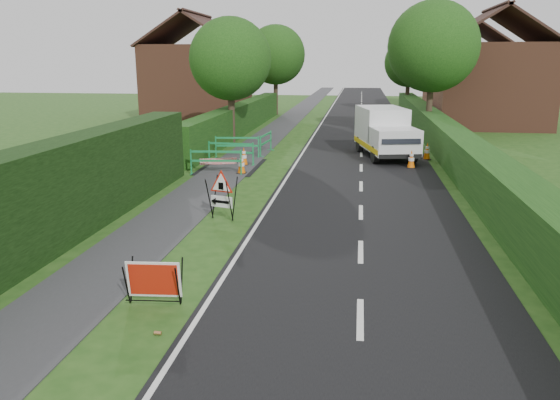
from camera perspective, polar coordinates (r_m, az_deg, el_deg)
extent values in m
plane|color=#1F4714|center=(12.47, -3.22, -6.47)|extent=(120.00, 120.00, 0.00)
cube|color=black|center=(46.62, 8.51, 8.82)|extent=(6.00, 90.00, 0.02)
cube|color=#2D2D30|center=(46.93, 1.70, 9.01)|extent=(2.00, 90.00, 0.02)
cube|color=black|center=(14.29, -23.35, -4.93)|extent=(1.10, 18.00, 2.50)
cube|color=#14380F|center=(34.50, -4.15, 7.00)|extent=(1.00, 24.00, 1.80)
cube|color=#14380F|center=(28.08, 16.70, 4.72)|extent=(1.20, 50.00, 1.50)
cube|color=brown|center=(43.25, -8.53, 12.04)|extent=(7.00, 7.00, 5.50)
cube|color=#331E19|center=(43.80, -11.02, 17.00)|extent=(4.00, 7.40, 2.58)
cube|color=#331E19|center=(42.80, -6.38, 17.24)|extent=(4.00, 7.40, 2.58)
cube|color=#331E19|center=(43.34, -8.78, 18.58)|extent=(0.25, 7.40, 0.18)
cube|color=brown|center=(40.38, 21.03, 11.10)|extent=(7.00, 7.00, 5.50)
cube|color=#331E19|center=(40.07, 19.00, 16.77)|extent=(4.00, 7.40, 2.58)
cube|color=#331E19|center=(40.81, 24.03, 16.27)|extent=(4.00, 7.40, 2.58)
cube|color=#331E19|center=(40.48, 21.69, 18.07)|extent=(0.25, 7.40, 0.18)
cube|color=brown|center=(54.30, 18.92, 11.90)|extent=(7.00, 7.00, 5.50)
cube|color=#331E19|center=(54.03, 17.37, 16.10)|extent=(4.00, 7.40, 2.58)
cube|color=#331E19|center=(54.65, 21.13, 15.77)|extent=(4.00, 7.40, 2.58)
cube|color=#331E19|center=(54.37, 19.36, 17.09)|extent=(0.25, 7.40, 0.18)
cylinder|color=#2D2116|center=(30.39, -5.07, 8.47)|extent=(0.36, 0.36, 2.62)
sphere|color=#163B0F|center=(30.22, -5.21, 14.48)|extent=(4.40, 4.40, 4.40)
cylinder|color=#2D2116|center=(33.78, 15.30, 8.92)|extent=(0.36, 0.36, 2.97)
sphere|color=#163B0F|center=(33.66, 15.73, 15.19)|extent=(5.20, 5.20, 5.20)
cylinder|color=#2D2116|center=(46.04, -0.45, 10.65)|extent=(0.36, 0.36, 2.80)
sphere|color=#163B0F|center=(45.94, -0.45, 14.94)|extent=(4.80, 4.80, 4.80)
cylinder|color=#2D2116|center=(49.68, 13.14, 10.36)|extent=(0.36, 0.36, 2.45)
sphere|color=#163B0F|center=(49.58, 13.34, 13.83)|extent=(4.20, 4.20, 4.20)
cylinder|color=black|center=(10.53, -15.76, -8.57)|extent=(0.05, 0.29, 0.83)
cylinder|color=black|center=(10.79, -15.23, -7.95)|extent=(0.05, 0.29, 0.83)
cylinder|color=black|center=(10.26, -10.63, -8.88)|extent=(0.05, 0.29, 0.83)
cylinder|color=black|center=(10.53, -10.24, -8.22)|extent=(0.05, 0.29, 0.83)
cylinder|color=black|center=(10.48, -13.17, -10.22)|extent=(1.01, 0.11, 0.02)
cube|color=white|center=(10.47, -13.05, -8.09)|extent=(1.02, 0.21, 0.72)
cube|color=red|center=(10.46, -13.07, -8.12)|extent=(0.92, 0.18, 0.63)
cylinder|color=black|center=(15.58, -7.41, 0.13)|extent=(0.13, 0.37, 1.22)
cylinder|color=black|center=(15.83, -6.82, 0.38)|extent=(0.13, 0.37, 1.22)
cylinder|color=black|center=(15.25, -5.31, -0.12)|extent=(0.13, 0.37, 1.22)
cylinder|color=black|center=(15.51, -4.74, 0.14)|extent=(0.13, 0.37, 1.22)
cube|color=white|center=(15.54, -6.11, -0.18)|extent=(0.66, 0.21, 0.33)
cube|color=black|center=(15.53, -6.14, -0.19)|extent=(0.47, 0.15, 0.08)
cone|color=black|center=(15.66, -6.97, -0.09)|extent=(0.20, 0.23, 0.20)
cube|color=black|center=(15.41, -6.20, 1.46)|extent=(0.15, 0.05, 0.20)
cube|color=silver|center=(26.85, 10.53, 7.54)|extent=(2.55, 3.44, 1.85)
cube|color=silver|center=(24.66, 11.87, 6.03)|extent=(2.31, 2.37, 1.13)
cube|color=black|center=(23.72, 12.54, 6.35)|extent=(1.69, 0.58, 0.52)
cube|color=yellow|center=(25.85, 8.87, 5.70)|extent=(1.06, 4.63, 0.23)
cube|color=yellow|center=(26.36, 12.99, 5.67)|extent=(1.06, 4.63, 0.23)
cube|color=black|center=(23.84, 12.43, 4.48)|extent=(1.86, 0.53, 0.19)
cylinder|color=black|center=(24.48, 9.88, 4.67)|extent=(0.39, 0.80, 0.77)
cylinder|color=black|center=(24.96, 13.74, 4.66)|extent=(0.39, 0.80, 0.77)
cylinder|color=black|center=(27.45, 8.32, 5.78)|extent=(0.39, 0.80, 0.77)
cylinder|color=black|center=(27.88, 11.80, 5.76)|extent=(0.39, 0.80, 0.77)
cube|color=black|center=(23.78, 13.51, 3.31)|extent=(0.38, 0.38, 0.04)
cone|color=orange|center=(23.71, 13.57, 4.25)|extent=(0.32, 0.32, 0.75)
cylinder|color=white|center=(23.72, 13.56, 4.16)|extent=(0.25, 0.25, 0.14)
cylinder|color=white|center=(23.69, 13.59, 4.61)|extent=(0.17, 0.17, 0.10)
cube|color=black|center=(26.01, 15.07, 4.15)|extent=(0.38, 0.38, 0.04)
cone|color=orange|center=(25.94, 15.12, 5.00)|extent=(0.32, 0.32, 0.75)
cylinder|color=white|center=(25.95, 15.12, 4.92)|extent=(0.25, 0.25, 0.14)
cylinder|color=white|center=(25.92, 15.15, 5.33)|extent=(0.17, 0.17, 0.10)
cube|color=black|center=(27.97, 12.64, 4.99)|extent=(0.38, 0.38, 0.04)
cone|color=orange|center=(27.91, 12.68, 5.79)|extent=(0.32, 0.32, 0.75)
cylinder|color=white|center=(27.91, 12.68, 5.71)|extent=(0.25, 0.25, 0.14)
cylinder|color=white|center=(27.89, 12.70, 6.09)|extent=(0.17, 0.17, 0.10)
cube|color=black|center=(22.05, -4.04, 2.82)|extent=(0.38, 0.38, 0.04)
cone|color=orange|center=(21.97, -4.06, 3.83)|extent=(0.32, 0.32, 0.75)
cylinder|color=white|center=(21.98, -4.06, 3.74)|extent=(0.25, 0.25, 0.14)
cylinder|color=white|center=(21.94, -4.07, 4.22)|extent=(0.17, 0.17, 0.10)
cube|color=black|center=(23.83, -3.78, 3.71)|extent=(0.38, 0.38, 0.04)
cone|color=orange|center=(23.76, -3.80, 4.64)|extent=(0.32, 0.32, 0.75)
cylinder|color=white|center=(23.77, -3.80, 4.55)|extent=(0.25, 0.25, 0.14)
cylinder|color=white|center=(23.73, -3.81, 5.00)|extent=(0.17, 0.17, 0.10)
cube|color=#188443|center=(22.07, -9.28, 3.95)|extent=(0.06, 0.06, 1.00)
cube|color=#188443|center=(21.78, -4.09, 3.96)|extent=(0.06, 0.06, 1.00)
cube|color=#188443|center=(21.83, -6.73, 5.05)|extent=(1.99, 0.27, 0.08)
cube|color=#188443|center=(21.89, -6.71, 4.09)|extent=(1.99, 0.27, 0.08)
cube|color=#188443|center=(22.16, -9.23, 2.73)|extent=(0.10, 0.35, 0.04)
cube|color=#188443|center=(21.87, -4.07, 2.73)|extent=(0.10, 0.35, 0.04)
cube|color=#188443|center=(24.24, -7.41, 4.95)|extent=(0.05, 0.05, 1.00)
cube|color=#188443|center=(23.64, -2.83, 4.81)|extent=(0.05, 0.05, 1.00)
cube|color=#188443|center=(23.85, -5.17, 5.88)|extent=(2.00, 0.20, 0.08)
cube|color=#188443|center=(23.91, -5.15, 5.01)|extent=(2.00, 0.20, 0.08)
cube|color=#188443|center=(24.32, -7.38, 3.84)|extent=(0.09, 0.35, 0.04)
cube|color=#188443|center=(23.72, -2.82, 3.67)|extent=(0.09, 0.35, 0.04)
cube|color=#188443|center=(25.81, -6.72, 5.55)|extent=(0.06, 0.06, 1.00)
cube|color=#188443|center=(25.63, -2.26, 5.57)|extent=(0.06, 0.06, 1.00)
cube|color=#188443|center=(25.64, -4.52, 6.49)|extent=(1.99, 0.31, 0.08)
cube|color=#188443|center=(25.69, -4.50, 5.68)|extent=(1.99, 0.31, 0.08)
cube|color=#188443|center=(25.89, -6.69, 4.50)|extent=(0.10, 0.35, 0.04)
cube|color=#188443|center=(25.70, -2.25, 4.52)|extent=(0.10, 0.35, 0.04)
cube|color=#188443|center=(25.75, -2.06, 5.62)|extent=(0.05, 0.05, 1.00)
cube|color=#188443|center=(27.66, -0.96, 6.24)|extent=(0.05, 0.05, 1.00)
cube|color=#188443|center=(26.64, -1.50, 6.83)|extent=(0.22, 2.00, 0.08)
cube|color=#188443|center=(26.69, -1.49, 6.05)|extent=(0.22, 2.00, 0.08)
cube|color=#188443|center=(25.82, -2.05, 4.56)|extent=(0.35, 0.09, 0.04)
cube|color=#188443|center=(27.73, -0.96, 5.26)|extent=(0.35, 0.09, 0.04)
cube|color=red|center=(22.43, -6.43, 2.92)|extent=(1.43, 0.54, 0.25)
cylinder|color=#BF7F4C|center=(9.58, -12.64, -13.60)|extent=(0.12, 0.07, 0.07)
imported|color=silver|center=(36.99, 9.11, 8.25)|extent=(1.48, 3.40, 1.14)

